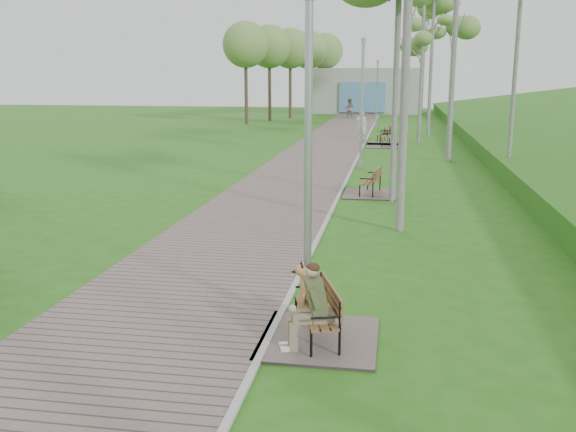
# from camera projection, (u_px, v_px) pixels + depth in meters

# --- Properties ---
(ground) EXTENTS (120.00, 120.00, 0.00)m
(ground) POSITION_uv_depth(u_px,v_px,m) (282.00, 313.00, 9.65)
(ground) COLOR #255B12
(ground) RESTS_ON ground
(walkway) EXTENTS (3.50, 67.00, 0.04)m
(walkway) POSITION_uv_depth(u_px,v_px,m) (325.00, 149.00, 30.62)
(walkway) COLOR #665852
(walkway) RESTS_ON ground
(kerb) EXTENTS (0.10, 67.00, 0.05)m
(kerb) POSITION_uv_depth(u_px,v_px,m) (362.00, 149.00, 30.34)
(kerb) COLOR #999993
(kerb) RESTS_ON ground
(building_north) EXTENTS (10.00, 5.20, 4.00)m
(building_north) POSITION_uv_depth(u_px,v_px,m) (364.00, 91.00, 58.52)
(building_north) COLOR #9E9E99
(building_north) RESTS_ON ground
(bench_main) EXTENTS (1.56, 1.73, 1.36)m
(bench_main) POSITION_uv_depth(u_px,v_px,m) (313.00, 314.00, 8.57)
(bench_main) COLOR #665852
(bench_main) RESTS_ON ground
(bench_second) EXTENTS (1.62, 1.80, 1.00)m
(bench_second) POSITION_uv_depth(u_px,v_px,m) (370.00, 189.00, 19.04)
(bench_second) COLOR #665852
(bench_second) RESTS_ON ground
(bench_third) EXTENTS (1.98, 2.20, 1.22)m
(bench_third) POSITION_uv_depth(u_px,v_px,m) (386.00, 142.00, 31.76)
(bench_third) COLOR #665852
(bench_third) RESTS_ON ground
(bench_far) EXTENTS (1.58, 1.75, 0.97)m
(bench_far) POSITION_uv_depth(u_px,v_px,m) (382.00, 141.00, 32.79)
(bench_far) COLOR #665852
(bench_far) RESTS_ON ground
(lamp_post_near) EXTENTS (0.18, 0.18, 4.67)m
(lamp_post_near) POSITION_uv_depth(u_px,v_px,m) (308.00, 176.00, 8.64)
(lamp_post_near) COLOR #A0A3A8
(lamp_post_near) RESTS_ON ground
(lamp_post_second) EXTENTS (0.19, 0.19, 4.81)m
(lamp_post_second) POSITION_uv_depth(u_px,v_px,m) (362.00, 109.00, 23.89)
(lamp_post_second) COLOR #A0A3A8
(lamp_post_second) RESTS_ON ground
(lamp_post_third) EXTENTS (0.17, 0.17, 4.40)m
(lamp_post_third) POSITION_uv_depth(u_px,v_px,m) (377.00, 96.00, 42.22)
(lamp_post_third) COLOR #A0A3A8
(lamp_post_third) RESTS_ON ground
(pedestrian_near) EXTENTS (0.61, 0.43, 1.58)m
(pedestrian_near) POSITION_uv_depth(u_px,v_px,m) (361.00, 125.00, 34.69)
(pedestrian_near) COLOR silver
(pedestrian_near) RESTS_ON ground
(pedestrian_far) EXTENTS (0.81, 0.65, 1.62)m
(pedestrian_far) POSITION_uv_depth(u_px,v_px,m) (349.00, 108.00, 51.16)
(pedestrian_far) COLOR gray
(pedestrian_far) RESTS_ON ground
(birch_mid_c) EXTENTS (2.26, 2.26, 7.09)m
(birch_mid_c) POSITION_uv_depth(u_px,v_px,m) (423.00, 32.00, 31.81)
(birch_mid_c) COLOR silver
(birch_mid_c) RESTS_ON ground
(birch_far_c) EXTENTS (2.30, 2.30, 8.46)m
(birch_far_c) POSITION_uv_depth(u_px,v_px,m) (454.00, 17.00, 35.93)
(birch_far_c) COLOR silver
(birch_far_c) RESTS_ON ground
(birch_distant_a) EXTENTS (2.83, 2.83, 10.41)m
(birch_distant_a) POSITION_uv_depth(u_px,v_px,m) (433.00, 5.00, 44.42)
(birch_distant_a) COLOR silver
(birch_distant_a) RESTS_ON ground
(birch_distant_b) EXTENTS (2.77, 2.77, 11.53)m
(birch_distant_b) POSITION_uv_depth(u_px,v_px,m) (426.00, 9.00, 56.22)
(birch_distant_b) COLOR silver
(birch_distant_b) RESTS_ON ground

